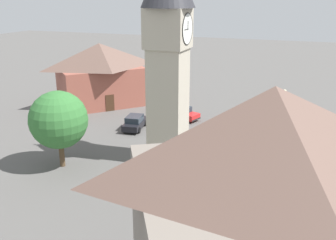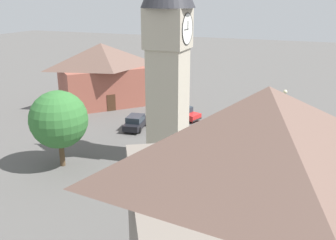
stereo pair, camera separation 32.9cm
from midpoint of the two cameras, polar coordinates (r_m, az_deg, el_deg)
ground_plane at (r=33.92m, az=-0.28°, el=-5.90°), size 200.00×200.00×0.00m
clock_tower at (r=31.11m, az=-0.31°, el=12.23°), size 4.34×4.34×18.25m
car_blue_kerb at (r=41.27m, az=-5.23°, el=-0.35°), size 4.33×2.27×1.53m
car_silver_kerb at (r=34.57m, az=12.05°, el=-4.47°), size 2.54×4.40×1.53m
car_red_corner at (r=44.43m, az=1.87°, el=1.09°), size 2.91×4.45×1.53m
pedestrian at (r=40.64m, az=13.60°, el=-0.73°), size 0.40×0.44×1.69m
tree at (r=32.43m, az=-16.42°, el=0.01°), size 4.82×4.82×6.56m
building_shop_left at (r=50.50m, az=-10.29°, el=6.85°), size 12.84×12.62×8.08m
building_terrace_right at (r=14.26m, az=13.25°, el=-17.16°), size 10.55×11.28×11.26m
lamp_post at (r=36.16m, az=16.63°, el=1.32°), size 0.36×0.36×5.83m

